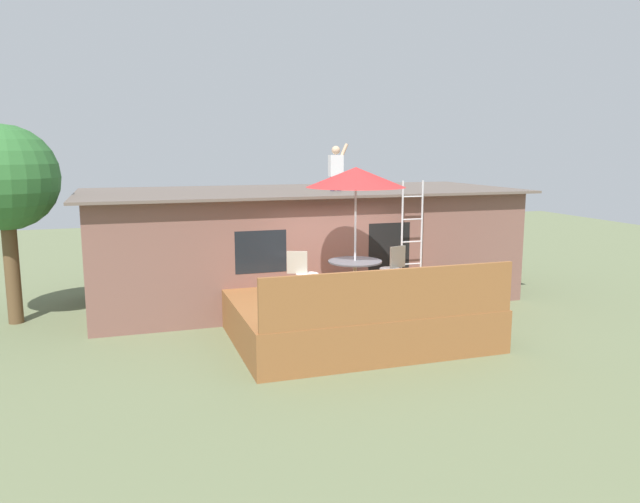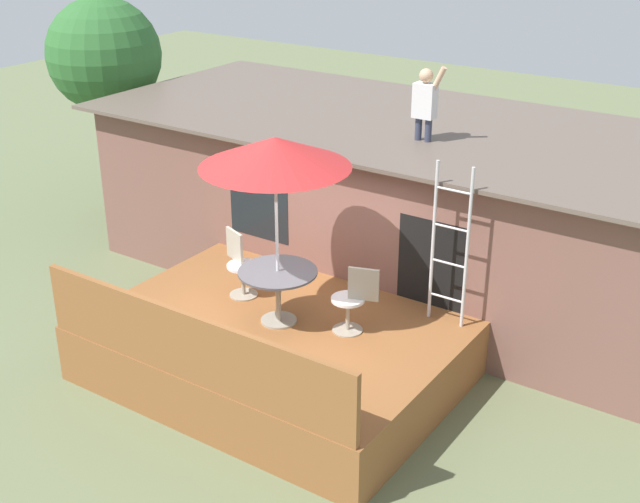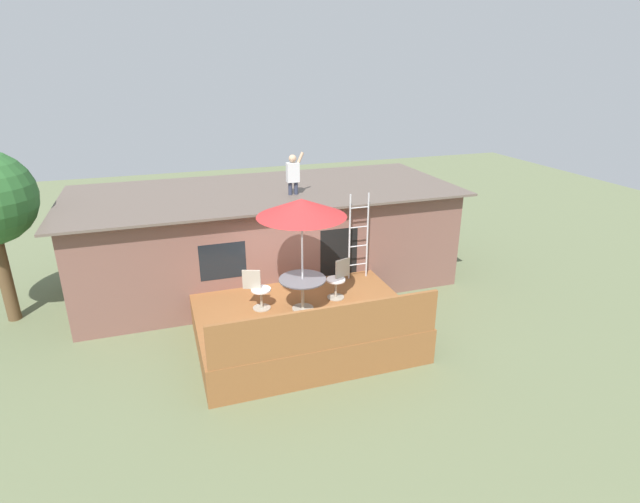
{
  "view_description": "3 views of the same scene",
  "coord_description": "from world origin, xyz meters",
  "px_view_note": "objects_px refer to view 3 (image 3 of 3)",
  "views": [
    {
      "loc": [
        -4.26,
        -10.73,
        3.66
      ],
      "look_at": [
        -0.44,
        0.88,
        1.62
      ],
      "focal_mm": 34.18,
      "sensor_mm": 36.0,
      "label": 1
    },
    {
      "loc": [
        5.92,
        -7.75,
        6.23
      ],
      "look_at": [
        0.14,
        0.83,
        1.56
      ],
      "focal_mm": 46.97,
      "sensor_mm": 36.0,
      "label": 2
    },
    {
      "loc": [
        -2.77,
        -9.4,
        5.96
      ],
      "look_at": [
        0.54,
        0.46,
        1.96
      ],
      "focal_mm": 27.71,
      "sensor_mm": 36.0,
      "label": 3
    }
  ],
  "objects_px": {
    "person_figure": "(293,172)",
    "patio_chair_left": "(258,290)",
    "patio_umbrella": "(301,208)",
    "patio_table": "(302,285)",
    "patio_chair_right": "(338,279)",
    "step_ladder": "(359,237)"
  },
  "relations": [
    {
      "from": "patio_table",
      "to": "step_ladder",
      "type": "bearing_deg",
      "value": 34.06
    },
    {
      "from": "patio_table",
      "to": "patio_chair_right",
      "type": "relative_size",
      "value": 1.13
    },
    {
      "from": "patio_umbrella",
      "to": "person_figure",
      "type": "height_order",
      "value": "person_figure"
    },
    {
      "from": "patio_table",
      "to": "patio_umbrella",
      "type": "bearing_deg",
      "value": 0.0
    },
    {
      "from": "person_figure",
      "to": "step_ladder",
      "type": "bearing_deg",
      "value": -51.4
    },
    {
      "from": "patio_table",
      "to": "patio_chair_left",
      "type": "xyz_separation_m",
      "value": [
        -0.93,
        0.36,
        -0.13
      ]
    },
    {
      "from": "patio_chair_left",
      "to": "patio_chair_right",
      "type": "relative_size",
      "value": 1.0
    },
    {
      "from": "patio_table",
      "to": "patio_chair_left",
      "type": "bearing_deg",
      "value": 158.94
    },
    {
      "from": "person_figure",
      "to": "patio_chair_left",
      "type": "height_order",
      "value": "person_figure"
    },
    {
      "from": "patio_umbrella",
      "to": "patio_chair_left",
      "type": "bearing_deg",
      "value": 158.94
    },
    {
      "from": "patio_umbrella",
      "to": "person_figure",
      "type": "relative_size",
      "value": 2.29
    },
    {
      "from": "patio_table",
      "to": "step_ladder",
      "type": "relative_size",
      "value": 0.47
    },
    {
      "from": "patio_chair_left",
      "to": "person_figure",
      "type": "bearing_deg",
      "value": 78.73
    },
    {
      "from": "patio_umbrella",
      "to": "patio_chair_right",
      "type": "height_order",
      "value": "patio_umbrella"
    },
    {
      "from": "patio_chair_left",
      "to": "patio_table",
      "type": "bearing_deg",
      "value": 0.0
    },
    {
      "from": "step_ladder",
      "to": "patio_chair_right",
      "type": "xyz_separation_m",
      "value": [
        -0.87,
        -0.91,
        -0.64
      ]
    },
    {
      "from": "person_figure",
      "to": "patio_chair_left",
      "type": "relative_size",
      "value": 1.21
    },
    {
      "from": "person_figure",
      "to": "patio_chair_left",
      "type": "xyz_separation_m",
      "value": [
        -1.53,
        -2.42,
        -2.05
      ]
    },
    {
      "from": "patio_table",
      "to": "person_figure",
      "type": "height_order",
      "value": "person_figure"
    },
    {
      "from": "patio_chair_right",
      "to": "patio_chair_left",
      "type": "bearing_deg",
      "value": -19.67
    },
    {
      "from": "patio_umbrella",
      "to": "patio_chair_right",
      "type": "xyz_separation_m",
      "value": [
        0.96,
        0.33,
        -1.89
      ]
    },
    {
      "from": "person_figure",
      "to": "patio_chair_right",
      "type": "xyz_separation_m",
      "value": [
        0.36,
        -2.46,
        -2.05
      ]
    }
  ]
}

